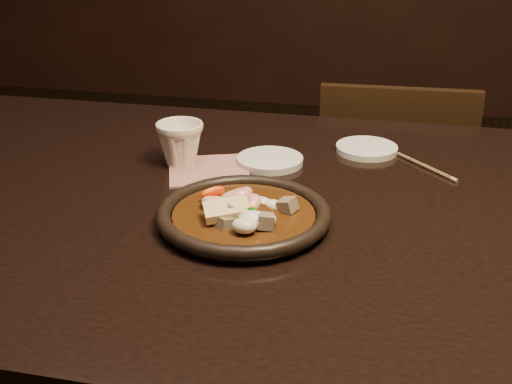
% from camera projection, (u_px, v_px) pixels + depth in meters
% --- Properties ---
extents(table, '(1.60, 0.90, 0.75)m').
position_uv_depth(table, '(275.00, 244.00, 1.04)').
color(table, black).
rests_on(table, floor).
extents(chair, '(0.39, 0.39, 0.80)m').
position_uv_depth(chair, '(387.00, 212.00, 1.68)').
color(chair, black).
rests_on(chair, floor).
extents(plate, '(0.26, 0.26, 0.03)m').
position_uv_depth(plate, '(244.00, 215.00, 0.94)').
color(plate, black).
rests_on(plate, table).
extents(stirfry, '(0.16, 0.16, 0.05)m').
position_uv_depth(stirfry, '(242.00, 212.00, 0.93)').
color(stirfry, '#331A09').
rests_on(stirfry, plate).
extents(soy_dish, '(0.10, 0.10, 0.01)m').
position_uv_depth(soy_dish, '(233.00, 209.00, 0.97)').
color(soy_dish, silver).
rests_on(soy_dish, table).
extents(saucer_left, '(0.12, 0.12, 0.01)m').
position_uv_depth(saucer_left, '(270.00, 160.00, 1.15)').
color(saucer_left, silver).
rests_on(saucer_left, table).
extents(saucer_right, '(0.12, 0.12, 0.01)m').
position_uv_depth(saucer_right, '(367.00, 149.00, 1.21)').
color(saucer_right, silver).
rests_on(saucer_right, table).
extents(tea_cup, '(0.09, 0.09, 0.08)m').
position_uv_depth(tea_cup, '(180.00, 142.00, 1.13)').
color(tea_cup, white).
rests_on(tea_cup, table).
extents(chopsticks, '(0.16, 0.18, 0.01)m').
position_uv_depth(chopsticks, '(409.00, 159.00, 1.17)').
color(chopsticks, tan).
rests_on(chopsticks, table).
extents(napkin, '(0.17, 0.17, 0.00)m').
position_uv_depth(napkin, '(209.00, 170.00, 1.12)').
color(napkin, '#9C6260').
rests_on(napkin, table).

